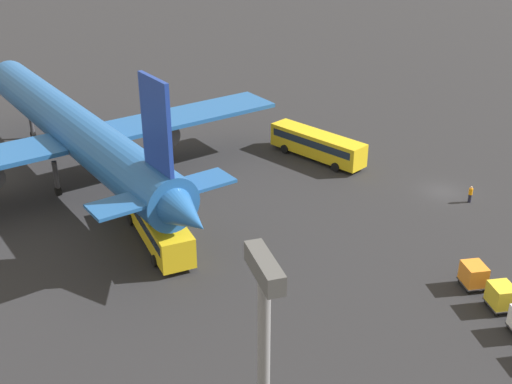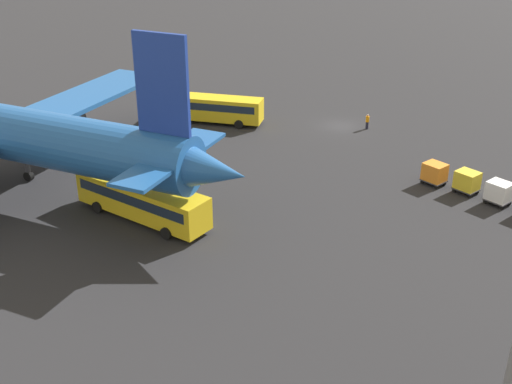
% 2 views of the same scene
% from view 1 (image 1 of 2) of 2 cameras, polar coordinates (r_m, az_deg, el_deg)
% --- Properties ---
extents(ground_plane, '(600.00, 600.00, 0.00)m').
position_cam_1_polar(ground_plane, '(68.33, 16.28, 0.03)').
color(ground_plane, '#232326').
extents(airplane, '(50.18, 43.96, 15.77)m').
position_cam_1_polar(airplane, '(67.78, -15.81, 5.34)').
color(airplane, '#1E5193').
rests_on(airplane, ground).
extents(shuttle_bus_near, '(11.88, 7.88, 3.05)m').
position_cam_1_polar(shuttle_bus_near, '(73.07, 5.47, 4.30)').
color(shuttle_bus_near, gold).
rests_on(shuttle_bus_near, ground).
extents(shuttle_bus_far, '(12.75, 4.23, 3.11)m').
position_cam_1_polar(shuttle_bus_far, '(56.62, -8.79, -2.66)').
color(shuttle_bus_far, gold).
rests_on(shuttle_bus_far, ground).
extents(worker_person, '(0.38, 0.38, 1.74)m').
position_cam_1_polar(worker_person, '(66.53, 18.52, -0.19)').
color(worker_person, '#1E1E2D').
rests_on(worker_person, ground).
extents(cargo_cart_yellow, '(2.21, 1.94, 2.06)m').
position_cam_1_polar(cargo_cart_yellow, '(51.10, 20.96, -8.60)').
color(cargo_cart_yellow, '#38383D').
rests_on(cargo_cart_yellow, ground).
extents(cargo_cart_orange, '(2.21, 1.94, 2.06)m').
position_cam_1_polar(cargo_cart_orange, '(52.89, 18.77, -6.96)').
color(cargo_cart_orange, '#38383D').
rests_on(cargo_cart_orange, ground).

